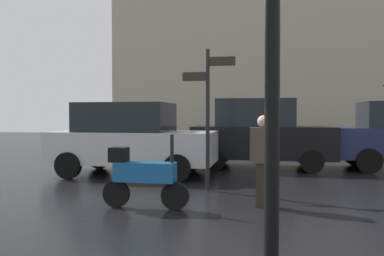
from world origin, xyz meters
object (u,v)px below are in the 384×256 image
(street_signpost, at_px, (208,105))
(parked_car_left, at_px, (260,134))
(pedestrian_with_bag, at_px, (264,155))
(parked_scooter, at_px, (142,175))
(parked_car_right, at_px, (132,138))

(street_signpost, bearing_deg, parked_car_left, 74.98)
(pedestrian_with_bag, height_order, parked_scooter, pedestrian_with_bag)
(pedestrian_with_bag, distance_m, parked_car_left, 5.01)
(parked_scooter, height_order, parked_car_left, parked_car_left)
(parked_scooter, relative_size, parked_car_right, 0.35)
(parked_car_right, bearing_deg, street_signpost, 148.93)
(parked_car_left, height_order, parked_car_right, parked_car_left)
(parked_car_right, bearing_deg, parked_car_left, -141.85)
(parked_car_left, relative_size, parked_car_right, 0.96)
(pedestrian_with_bag, bearing_deg, parked_car_left, 69.43)
(street_signpost, bearing_deg, parked_scooter, -116.19)
(parked_car_right, xyz_separation_m, street_signpost, (2.28, -1.80, 0.80))
(parked_car_right, relative_size, street_signpost, 1.45)
(pedestrian_with_bag, bearing_deg, street_signpost, 110.64)
(parked_car_left, distance_m, street_signpost, 3.97)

